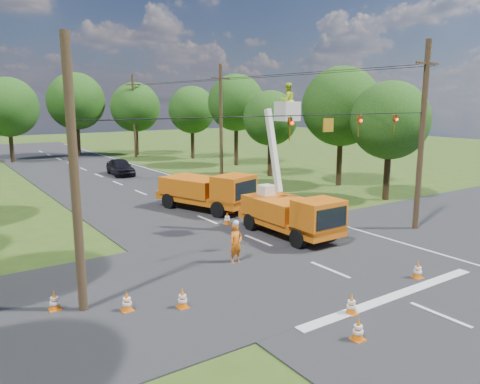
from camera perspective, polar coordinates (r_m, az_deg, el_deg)
ground at (r=36.32m, az=-12.01°, el=-0.13°), size 140.00×140.00×0.00m
road_main at (r=36.32m, az=-12.01°, el=-0.13°), size 12.00×100.00×0.06m
road_cross at (r=21.31m, az=7.06°, el=-7.95°), size 56.00×10.00×0.07m
stop_bar at (r=18.02m, az=18.28°, el=-12.09°), size 9.00×0.45×0.02m
edge_line at (r=38.74m, az=-4.34°, el=0.78°), size 0.12×90.00×0.02m
bucket_truck at (r=24.11m, az=6.26°, el=-1.59°), size 2.46×6.08×7.78m
second_truck at (r=29.82m, az=-3.94°, el=0.16°), size 4.41×6.96×2.45m
ground_worker at (r=20.25m, az=-0.50°, el=-6.27°), size 0.69×0.49×1.76m
distant_car at (r=45.42m, az=-14.38°, el=2.99°), size 2.24×4.75×1.57m
traffic_cone_0 at (r=16.17m, az=13.43°, el=-13.17°), size 0.38×0.38×0.71m
traffic_cone_1 at (r=19.96m, az=20.86°, el=-8.86°), size 0.38×0.38×0.71m
traffic_cone_2 at (r=26.50m, az=-1.58°, el=-3.24°), size 0.38×0.38×0.71m
traffic_cone_3 at (r=29.04m, az=-1.12°, el=-1.96°), size 0.38×0.38×0.71m
traffic_cone_4 at (r=16.29m, az=-7.03°, el=-12.75°), size 0.38×0.38×0.71m
traffic_cone_5 at (r=16.39m, az=-13.63°, el=-12.83°), size 0.38×0.38×0.71m
traffic_cone_6 at (r=17.17m, az=-21.69°, el=-12.21°), size 0.38×0.38×0.71m
traffic_cone_7 at (r=36.38m, az=-2.76°, el=0.70°), size 0.38×0.38×0.71m
traffic_cone_8 at (r=14.63m, az=14.21°, el=-15.92°), size 0.38×0.38×0.71m
pole_right_near at (r=26.64m, az=21.29°, el=6.44°), size 1.80×0.30×10.00m
pole_right_mid at (r=41.37m, az=-2.33°, el=8.58°), size 1.80×0.30×10.00m
pole_right_far at (r=59.27m, az=-12.78°, el=9.08°), size 1.80×0.30×10.00m
pole_left at (r=15.73m, az=-19.52°, el=1.60°), size 0.30×0.30×9.00m
signal_span at (r=21.72m, az=11.90°, el=8.11°), size 18.00×0.29×1.07m
tree_right_a at (r=34.19m, az=17.83°, el=8.30°), size 5.40×5.40×8.28m
tree_right_b at (r=39.22m, az=12.28°, el=10.14°), size 6.40×6.40×9.65m
tree_right_c at (r=43.24m, az=3.73°, el=8.95°), size 5.00×5.00×7.83m
tree_right_d at (r=50.63m, az=-0.47°, el=10.83°), size 6.00×6.00×9.70m
tree_right_e at (r=56.97m, az=-5.88°, el=9.93°), size 5.60×5.60×8.63m
tree_far_a at (r=58.65m, az=-26.45°, el=9.25°), size 6.60×6.60×9.50m
tree_far_b at (r=62.24m, az=-19.37°, el=10.38°), size 7.00×7.00×10.32m
tree_far_c at (r=61.48m, az=-12.64°, el=10.04°), size 6.20×6.20×9.18m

